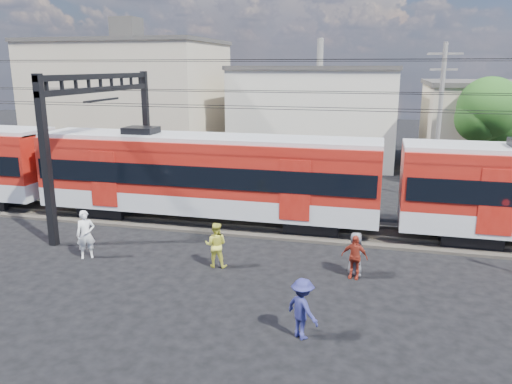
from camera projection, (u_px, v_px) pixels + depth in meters
ground at (269, 311)px, 15.25m from camera, size 120.00×120.00×0.00m
track_bed at (307, 229)px, 22.75m from camera, size 70.00×3.40×0.12m
rail_near at (305, 231)px, 22.02m from camera, size 70.00×0.12×0.12m
rail_far at (310, 221)px, 23.43m from camera, size 70.00×0.12×0.12m
commuter_train at (210, 174)px, 23.28m from camera, size 50.30×3.08×4.17m
catenary at (128, 113)px, 23.55m from camera, size 70.00×9.30×7.52m
building_west at (131, 99)px, 40.69m from camera, size 14.28×10.20×9.30m
building_midwest at (318, 112)px, 40.21m from camera, size 12.24×12.24×7.30m
utility_pole_mid at (439, 119)px, 26.82m from camera, size 1.80×0.24×8.50m
tree_near at (492, 112)px, 28.94m from camera, size 3.82×3.64×6.72m
pedestrian_a at (86, 234)px, 19.28m from camera, size 0.83×0.76×1.90m
pedestrian_b at (216, 245)px, 18.43m from camera, size 0.89×0.72×1.71m
pedestrian_c at (302, 309)px, 13.56m from camera, size 1.27×1.20×1.73m
pedestrian_d at (354, 257)px, 17.44m from camera, size 0.98×0.53×1.58m
pedestrian_e at (355, 254)px, 17.74m from camera, size 0.66×0.86×1.58m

